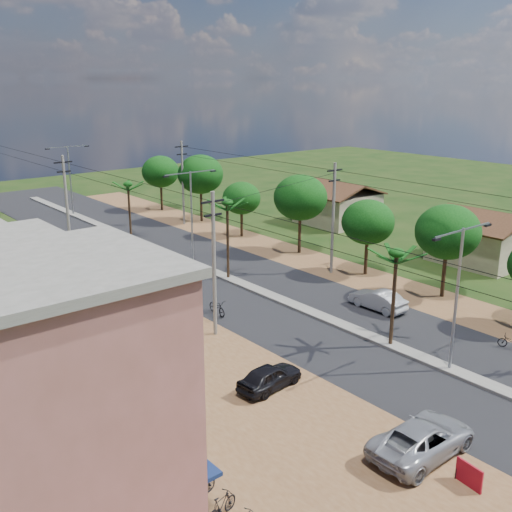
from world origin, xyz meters
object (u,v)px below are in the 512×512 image
(car_silver_mid, at_px, (378,300))
(moto_rider_east, at_px, (512,343))
(car_parked_dark, at_px, (270,377))
(roadside_sign, at_px, (469,476))
(car_parked_silver, at_px, (423,439))
(car_white_far, at_px, (137,266))

(car_silver_mid, xyz_separation_m, moto_rider_east, (1.16, -9.10, -0.26))
(car_parked_dark, bearing_deg, roadside_sign, 178.77)
(car_parked_dark, bearing_deg, car_parked_silver, -177.38)
(car_white_far, height_order, car_parked_dark, car_white_far)
(roadside_sign, bearing_deg, car_white_far, 92.24)
(car_parked_silver, distance_m, moto_rider_east, 13.01)
(car_silver_mid, height_order, car_white_far, car_white_far)
(car_white_far, xyz_separation_m, car_parked_dark, (-3.80, -20.83, -0.08))
(car_silver_mid, xyz_separation_m, car_white_far, (-9.04, 17.24, 0.04))
(car_parked_silver, bearing_deg, car_white_far, -5.35)
(car_parked_silver, xyz_separation_m, moto_rider_east, (12.70, 2.83, -0.31))
(moto_rider_east, relative_size, roadside_sign, 1.32)
(car_parked_silver, relative_size, moto_rider_east, 3.26)
(car_silver_mid, relative_size, car_parked_silver, 0.79)
(car_white_far, xyz_separation_m, moto_rider_east, (10.20, -26.34, -0.30))
(car_white_far, bearing_deg, car_parked_dark, -96.46)
(moto_rider_east, height_order, roadside_sign, roadside_sign)
(moto_rider_east, xyz_separation_m, roadside_sign, (-13.06, -5.24, 0.08))
(moto_rider_east, bearing_deg, roadside_sign, -0.21)
(car_parked_silver, height_order, car_parked_dark, car_parked_silver)
(car_parked_silver, xyz_separation_m, car_parked_dark, (-1.30, 8.33, -0.09))
(car_silver_mid, height_order, car_parked_dark, car_silver_mid)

